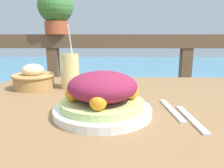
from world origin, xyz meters
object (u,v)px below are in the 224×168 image
object	(u,v)px
drink_glass	(70,71)
potted_plant	(56,9)
salad_plate	(103,96)
bread_basket	(34,78)

from	to	relation	value
drink_glass	potted_plant	world-z (taller)	potted_plant
salad_plate	drink_glass	bearing A→B (deg)	116.20
drink_glass	salad_plate	bearing A→B (deg)	-63.80
bread_basket	potted_plant	world-z (taller)	potted_plant
drink_glass	potted_plant	xyz separation A→B (m)	(-0.22, 0.66, 0.30)
drink_glass	bread_basket	xyz separation A→B (m)	(-0.14, -0.00, -0.03)
salad_plate	bread_basket	size ratio (longest dim) A/B	1.56
bread_basket	potted_plant	distance (m)	0.75
drink_glass	bread_basket	size ratio (longest dim) A/B	1.48
bread_basket	potted_plant	size ratio (longest dim) A/B	0.55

